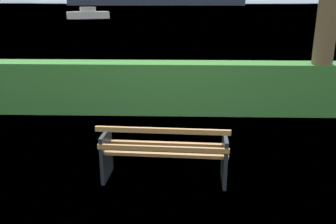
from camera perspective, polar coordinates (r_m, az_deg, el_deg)
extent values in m
plane|color=#4C6B33|center=(5.09, -0.53, -10.62)|extent=(1400.00, 1400.00, 0.00)
plane|color=slate|center=(310.69, 1.94, 16.94)|extent=(620.00, 620.00, 0.00)
cube|color=#A0703F|center=(4.72, -0.77, -6.89)|extent=(1.72, 0.16, 0.04)
cube|color=#A0703F|center=(4.90, -0.54, -5.97)|extent=(1.72, 0.16, 0.04)
cube|color=#A0703F|center=(5.08, -0.33, -5.11)|extent=(1.72, 0.16, 0.04)
cube|color=#A0703F|center=(4.61, -0.87, -5.90)|extent=(1.72, 0.14, 0.06)
cube|color=#A0703F|center=(4.47, -0.95, -3.01)|extent=(1.72, 0.14, 0.06)
cube|color=#1E2328|center=(5.07, -9.88, -6.81)|extent=(0.08, 0.51, 0.68)
cube|color=#1E2328|center=(4.92, 9.04, -7.52)|extent=(0.08, 0.51, 0.68)
cube|color=#387A33|center=(7.86, 0.42, 3.93)|extent=(7.83, 0.65, 1.12)
cube|color=silver|center=(53.07, -12.70, 14.93)|extent=(5.95, 3.73, 0.98)
cube|color=beige|center=(53.04, -12.76, 15.80)|extent=(2.36, 1.86, 0.63)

